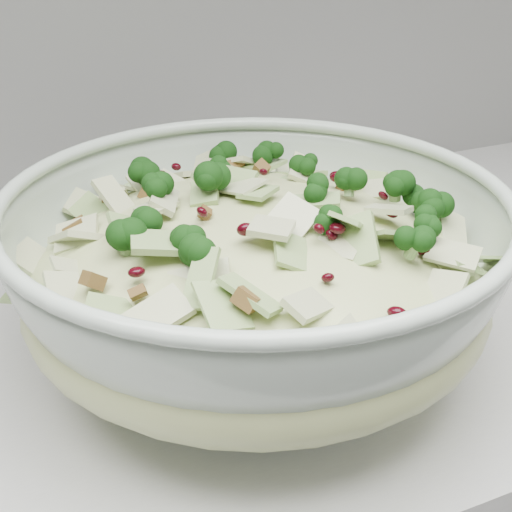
{
  "coord_description": "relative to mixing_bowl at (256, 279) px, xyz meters",
  "views": [
    {
      "loc": [
        -0.11,
        1.15,
        1.26
      ],
      "look_at": [
        0.08,
        1.58,
        1.01
      ],
      "focal_mm": 50.0,
      "sensor_mm": 36.0,
      "label": 1
    }
  ],
  "objects": [
    {
      "name": "mixing_bowl",
      "position": [
        0.0,
        0.0,
        0.0
      ],
      "size": [
        0.46,
        0.46,
        0.16
      ],
      "rotation": [
        0.0,
        0.0,
        -0.21
      ],
      "color": "#ACBCAB",
      "rests_on": "counter"
    },
    {
      "name": "salad",
      "position": [
        0.0,
        0.0,
        0.03
      ],
      "size": [
        0.42,
        0.42,
        0.16
      ],
      "rotation": [
        0.0,
        0.0,
        0.16
      ],
      "color": "#BCC083",
      "rests_on": "mixing_bowl"
    }
  ]
}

